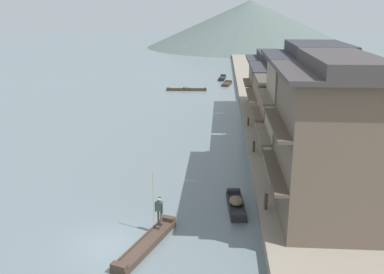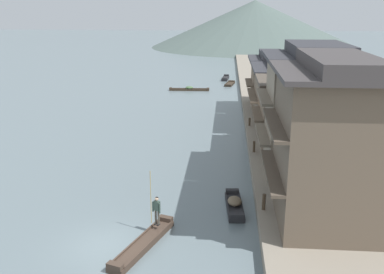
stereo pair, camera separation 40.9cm
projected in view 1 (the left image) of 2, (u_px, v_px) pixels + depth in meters
The scene contains 17 objects.
ground_plane at pixel (108, 246), 22.29m from camera, with size 400.00×400.00×0.00m, color slate.
riverbank_right at pixel (321, 110), 49.76m from camera, with size 18.00×110.00×0.67m, color gray.
boat_foreground_poled at pixel (146, 244), 22.14m from camera, with size 2.56×5.34×0.52m.
boatman_person at pixel (159, 207), 23.10m from camera, with size 0.54×0.35×3.04m.
boat_moored_nearest at pixel (187, 89), 62.95m from camera, with size 5.77×1.04×0.62m.
boat_moored_second at pixel (227, 84), 67.64m from camera, with size 1.73×4.13×0.36m.
boat_moored_third at pixel (222, 78), 72.39m from camera, with size 1.29×4.26×0.55m.
boat_moored_far at pixel (236, 204), 26.34m from camera, with size 1.19×3.81×0.73m.
house_waterfront_nearest at pixel (335, 142), 22.70m from camera, with size 6.52×7.57×8.74m.
house_waterfront_second at pixel (313, 110), 29.40m from camera, with size 7.06×6.27×8.74m.
house_waterfront_tall at pixel (292, 109), 35.46m from camera, with size 6.10×6.02×6.14m.
house_waterfront_narrow at pixel (285, 92), 42.73m from camera, with size 7.05×8.04×6.14m.
house_waterfront_far at pixel (269, 79), 49.89m from camera, with size 5.34×6.29×6.14m.
mooring_post_dock_near at pixel (266, 201), 24.71m from camera, with size 0.20×0.20×0.94m, color #473828.
mooring_post_dock_mid at pixel (254, 146), 34.45m from camera, with size 0.20×0.20×0.89m, color #473828.
mooring_post_dock_far at pixel (248, 122), 42.06m from camera, with size 0.20×0.20×0.75m, color #473828.
hill_far_west at pixel (250, 24), 127.44m from camera, with size 59.87×59.87×13.18m, color #4C5B56.
Camera 1 is at (5.61, -19.42, 11.74)m, focal length 41.08 mm.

